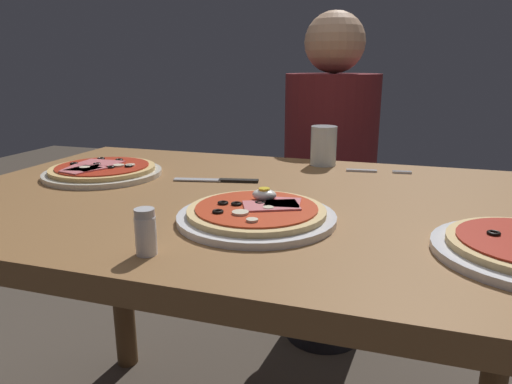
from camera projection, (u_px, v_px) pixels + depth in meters
The scene contains 8 objects.
dining_table at pixel (250, 248), 0.98m from camera, with size 1.26×0.82×0.75m.
pizza_foreground at pixel (257, 214), 0.80m from camera, with size 0.27×0.27×0.05m.
pizza_across_right at pixel (103, 171), 1.12m from camera, with size 0.28×0.28×0.03m.
water_glass_near at pixel (323, 148), 1.23m from camera, with size 0.07×0.07×0.10m.
fork at pixel (373, 171), 1.16m from camera, with size 0.16×0.03×0.00m.
knife at pixel (222, 180), 1.07m from camera, with size 0.19×0.06×0.01m.
salt_shaker at pixel (146, 232), 0.65m from camera, with size 0.03×0.03×0.07m.
diner_person at pixel (328, 194), 1.67m from camera, with size 0.32×0.32×1.18m.
Camera 1 is at (0.29, -0.87, 1.01)m, focal length 32.76 mm.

